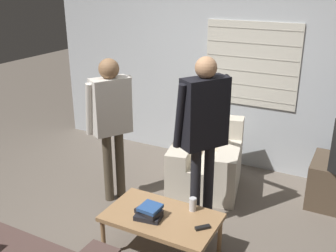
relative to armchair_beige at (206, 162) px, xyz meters
The scene contains 9 objects.
ground_plane 1.28m from the armchair_beige, 92.27° to the right, with size 16.00×16.00×0.00m, color #665B51.
wall_back 1.25m from the armchair_beige, 92.97° to the left, with size 5.20×0.08×2.55m.
armchair_beige is the anchor object (origin of this frame).
coffee_table 1.37m from the armchair_beige, 84.28° to the right, with size 0.99×0.59×0.41m.
person_left_standing 1.30m from the armchair_beige, 138.02° to the right, with size 0.58×0.75×1.60m.
person_right_standing 1.12m from the armchair_beige, 71.43° to the right, with size 0.59×0.79×1.72m.
book_stack 1.45m from the armchair_beige, 87.71° to the right, with size 0.24×0.21×0.11m.
soda_can 1.22m from the armchair_beige, 73.51° to the right, with size 0.07×0.07×0.13m.
spare_remote 1.48m from the armchair_beige, 68.91° to the right, with size 0.12×0.12×0.02m.
Camera 1 is at (1.59, -2.69, 2.36)m, focal length 42.00 mm.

